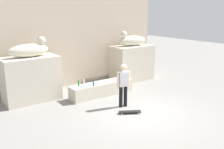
{
  "coord_description": "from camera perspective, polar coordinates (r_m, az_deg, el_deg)",
  "views": [
    {
      "loc": [
        -5.83,
        -6.29,
        3.65
      ],
      "look_at": [
        -0.03,
        1.67,
        1.1
      ],
      "focal_mm": 40.71,
      "sensor_mm": 36.0,
      "label": 1
    }
  ],
  "objects": [
    {
      "name": "ground_plane",
      "position": [
        9.32,
        6.28,
        -8.62
      ],
      "size": [
        40.0,
        40.0,
        0.0
      ],
      "primitive_type": "plane",
      "color": "gray"
    },
    {
      "name": "facade_wall",
      "position": [
        12.61,
        -8.52,
        9.49
      ],
      "size": [
        9.2,
        0.6,
        5.15
      ],
      "primitive_type": "cube",
      "color": "#C0AE98",
      "rests_on": "ground_plane"
    },
    {
      "name": "pedestal_left",
      "position": [
        10.74,
        -17.73,
        -1.0
      ],
      "size": [
        2.18,
        1.14,
        1.81
      ],
      "primitive_type": "cube",
      "color": "beige",
      "rests_on": "ground_plane"
    },
    {
      "name": "pedestal_right",
      "position": [
        13.32,
        4.52,
        2.59
      ],
      "size": [
        2.18,
        1.14,
        1.81
      ],
      "primitive_type": "cube",
      "color": "beige",
      "rests_on": "ground_plane"
    },
    {
      "name": "statue_reclining_left",
      "position": [
        10.51,
        -18.04,
        5.29
      ],
      "size": [
        1.6,
        0.57,
        0.78
      ],
      "rotation": [
        0.0,
        0.0,
        0.01
      ],
      "color": "beige",
      "rests_on": "pedestal_left"
    },
    {
      "name": "statue_reclining_right",
      "position": [
        13.11,
        4.5,
        7.66
      ],
      "size": [
        1.64,
        0.67,
        0.78
      ],
      "rotation": [
        0.0,
        0.0,
        3.07
      ],
      "color": "beige",
      "rests_on": "pedestal_right"
    },
    {
      "name": "ledge_block",
      "position": [
        11.04,
        -2.29,
        -3.22
      ],
      "size": [
        2.92,
        0.65,
        0.58
      ],
      "primitive_type": "cube",
      "color": "beige",
      "rests_on": "ground_plane"
    },
    {
      "name": "skater",
      "position": [
        9.58,
        2.55,
        -2.04
      ],
      "size": [
        0.53,
        0.26,
        1.67
      ],
      "rotation": [
        0.0,
        0.0,
        2.97
      ],
      "color": "black",
      "rests_on": "ground_plane"
    },
    {
      "name": "skateboard",
      "position": [
        9.24,
        4.02,
        -8.34
      ],
      "size": [
        0.79,
        0.58,
        0.08
      ],
      "rotation": [
        0.0,
        0.0,
        2.61
      ],
      "color": "black",
      "rests_on": "ground_plane"
    },
    {
      "name": "bottle_green",
      "position": [
        10.48,
        -7.52,
        -1.99
      ],
      "size": [
        0.06,
        0.06,
        0.29
      ],
      "color": "#1E722D",
      "rests_on": "ledge_block"
    },
    {
      "name": "bottle_clear",
      "position": [
        10.61,
        -6.33,
        -1.73
      ],
      "size": [
        0.06,
        0.06,
        0.29
      ],
      "color": "silver",
      "rests_on": "ledge_block"
    },
    {
      "name": "bottle_blue",
      "position": [
        10.45,
        -4.19,
        -2.03
      ],
      "size": [
        0.07,
        0.07,
        0.26
      ],
      "color": "#194C99",
      "rests_on": "ledge_block"
    }
  ]
}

